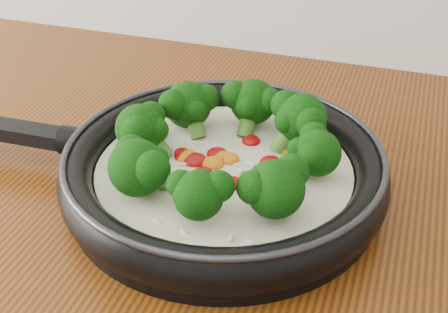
% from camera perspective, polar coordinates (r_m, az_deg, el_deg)
% --- Properties ---
extents(skillet, '(0.56, 0.36, 0.10)m').
position_cam_1_polar(skillet, '(0.65, -0.26, -0.89)').
color(skillet, black).
rests_on(skillet, counter).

